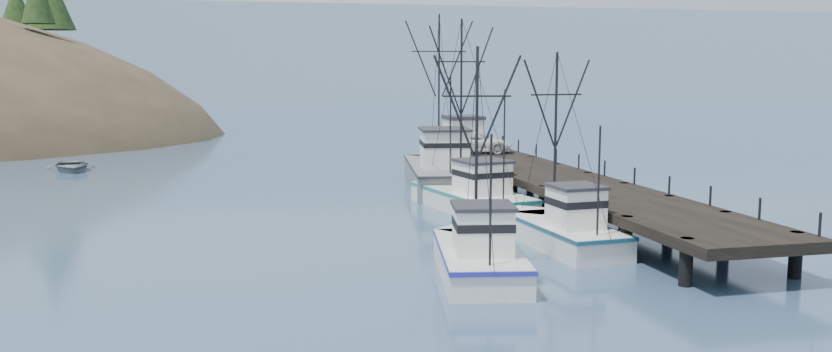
{
  "coord_description": "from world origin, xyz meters",
  "views": [
    {
      "loc": [
        -7.0,
        -32.73,
        8.9
      ],
      "look_at": [
        4.29,
        13.36,
        2.5
      ],
      "focal_mm": 35.0,
      "sensor_mm": 36.0,
      "label": 1
    }
  ],
  "objects_px": {
    "work_vessel": "(441,172)",
    "pier": "(551,178)",
    "pickup_truck": "(475,143)",
    "motorboat": "(72,171)",
    "trawler_far": "(469,196)",
    "trawler_mid": "(478,255)",
    "trawler_near": "(562,231)",
    "pier_shed": "(463,132)"
  },
  "relations": [
    {
      "from": "trawler_near",
      "to": "trawler_far",
      "type": "height_order",
      "value": "trawler_far"
    },
    {
      "from": "work_vessel",
      "to": "pier",
      "type": "bearing_deg",
      "value": -58.97
    },
    {
      "from": "trawler_near",
      "to": "trawler_mid",
      "type": "bearing_deg",
      "value": -144.3
    },
    {
      "from": "pier_shed",
      "to": "pickup_truck",
      "type": "xyz_separation_m",
      "value": [
        -0.03,
        -3.4,
        -0.59
      ]
    },
    {
      "from": "trawler_far",
      "to": "pickup_truck",
      "type": "height_order",
      "value": "trawler_far"
    },
    {
      "from": "work_vessel",
      "to": "motorboat",
      "type": "bearing_deg",
      "value": 148.6
    },
    {
      "from": "work_vessel",
      "to": "motorboat",
      "type": "xyz_separation_m",
      "value": [
        -28.33,
        17.29,
        -1.23
      ]
    },
    {
      "from": "trawler_far",
      "to": "pier_shed",
      "type": "bearing_deg",
      "value": 74.08
    },
    {
      "from": "trawler_near",
      "to": "work_vessel",
      "type": "xyz_separation_m",
      "value": [
        -0.56,
        20.47,
        0.41
      ]
    },
    {
      "from": "trawler_near",
      "to": "motorboat",
      "type": "height_order",
      "value": "trawler_near"
    },
    {
      "from": "pier",
      "to": "pier_shed",
      "type": "distance_m",
      "value": 17.03
    },
    {
      "from": "trawler_near",
      "to": "pickup_truck",
      "type": "distance_m",
      "value": 25.88
    },
    {
      "from": "work_vessel",
      "to": "pier_shed",
      "type": "height_order",
      "value": "work_vessel"
    },
    {
      "from": "pier",
      "to": "trawler_near",
      "type": "xyz_separation_m",
      "value": [
        -4.53,
        -12.01,
        -0.87
      ]
    },
    {
      "from": "motorboat",
      "to": "pickup_truck",
      "type": "bearing_deg",
      "value": -33.22
    },
    {
      "from": "work_vessel",
      "to": "trawler_far",
      "type": "bearing_deg",
      "value": -94.28
    },
    {
      "from": "pier_shed",
      "to": "work_vessel",
      "type": "bearing_deg",
      "value": -116.98
    },
    {
      "from": "trawler_mid",
      "to": "work_vessel",
      "type": "height_order",
      "value": "work_vessel"
    },
    {
      "from": "pickup_truck",
      "to": "motorboat",
      "type": "xyz_separation_m",
      "value": [
        -32.61,
        12.23,
        -2.83
      ]
    },
    {
      "from": "trawler_near",
      "to": "pier_shed",
      "type": "relative_size",
      "value": 3.12
    },
    {
      "from": "trawler_mid",
      "to": "pier",
      "type": "bearing_deg",
      "value": 57.57
    },
    {
      "from": "work_vessel",
      "to": "trawler_mid",
      "type": "bearing_deg",
      "value": -101.83
    },
    {
      "from": "trawler_mid",
      "to": "pier_shed",
      "type": "bearing_deg",
      "value": 74.03
    },
    {
      "from": "pier",
      "to": "trawler_mid",
      "type": "bearing_deg",
      "value": -122.43
    },
    {
      "from": "trawler_far",
      "to": "pickup_truck",
      "type": "relative_size",
      "value": 2.05
    },
    {
      "from": "pier",
      "to": "work_vessel",
      "type": "height_order",
      "value": "work_vessel"
    },
    {
      "from": "trawler_far",
      "to": "trawler_mid",
      "type": "bearing_deg",
      "value": -106.03
    },
    {
      "from": "trawler_far",
      "to": "motorboat",
      "type": "height_order",
      "value": "trawler_far"
    },
    {
      "from": "trawler_near",
      "to": "trawler_mid",
      "type": "height_order",
      "value": "trawler_mid"
    },
    {
      "from": "pier",
      "to": "motorboat",
      "type": "bearing_deg",
      "value": 142.38
    },
    {
      "from": "trawler_near",
      "to": "pickup_truck",
      "type": "xyz_separation_m",
      "value": [
        3.72,
        25.53,
        2.01
      ]
    },
    {
      "from": "pier",
      "to": "trawler_near",
      "type": "relative_size",
      "value": 4.41
    },
    {
      "from": "trawler_near",
      "to": "pier_shed",
      "type": "distance_m",
      "value": 29.29
    },
    {
      "from": "pier",
      "to": "trawler_near",
      "type": "bearing_deg",
      "value": -110.66
    },
    {
      "from": "trawler_mid",
      "to": "pickup_truck",
      "type": "relative_size",
      "value": 1.7
    },
    {
      "from": "trawler_far",
      "to": "work_vessel",
      "type": "bearing_deg",
      "value": 85.72
    },
    {
      "from": "pier_shed",
      "to": "pier",
      "type": "bearing_deg",
      "value": -87.36
    },
    {
      "from": "work_vessel",
      "to": "pier_shed",
      "type": "relative_size",
      "value": 4.94
    },
    {
      "from": "trawler_mid",
      "to": "motorboat",
      "type": "bearing_deg",
      "value": 118.98
    },
    {
      "from": "work_vessel",
      "to": "pickup_truck",
      "type": "relative_size",
      "value": 2.65
    },
    {
      "from": "pier",
      "to": "work_vessel",
      "type": "relative_size",
      "value": 2.79
    },
    {
      "from": "trawler_near",
      "to": "trawler_far",
      "type": "distance_m",
      "value": 11.52
    }
  ]
}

